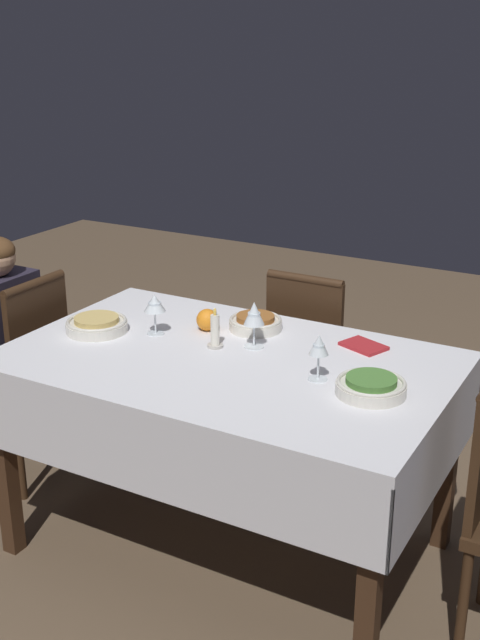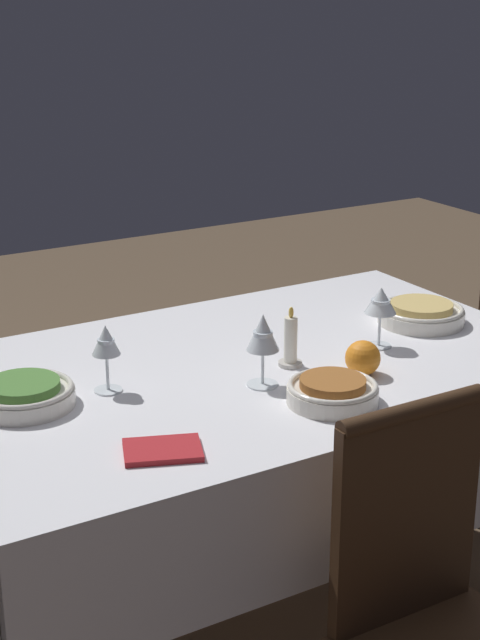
{
  "view_description": "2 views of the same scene",
  "coord_description": "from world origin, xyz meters",
  "px_view_note": "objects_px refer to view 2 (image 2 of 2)",
  "views": [
    {
      "loc": [
        -1.27,
        2.19,
        1.83
      ],
      "look_at": [
        -0.02,
        -0.05,
        0.89
      ],
      "focal_mm": 45.0,
      "sensor_mm": 36.0,
      "label": 1
    },
    {
      "loc": [
        -1.11,
        -1.85,
        1.63
      ],
      "look_at": [
        -0.06,
        -0.07,
        0.91
      ],
      "focal_mm": 55.0,
      "sensor_mm": 36.0,
      "label": 2
    }
  ],
  "objects_px": {
    "bowl_south": "(333,391)",
    "candle_centerpiece": "(291,344)",
    "dining_table": "(246,401)",
    "wine_glass_south": "(263,335)",
    "bowl_east": "(421,313)",
    "orange_fruit": "(363,358)",
    "wine_glass_east": "(381,303)",
    "wine_glass_west": "(106,343)",
    "bowl_west": "(23,394)",
    "napkin_red_folded": "(163,450)",
    "chair_south": "(436,620)"
  },
  "relations": [
    {
      "from": "orange_fruit",
      "to": "bowl_east",
      "type": "bearing_deg",
      "value": 30.54
    },
    {
      "from": "dining_table",
      "to": "wine_glass_east",
      "type": "height_order",
      "value": "wine_glass_east"
    },
    {
      "from": "bowl_east",
      "to": "orange_fruit",
      "type": "distance_m",
      "value": 0.41
    },
    {
      "from": "bowl_west",
      "to": "wine_glass_east",
      "type": "height_order",
      "value": "wine_glass_east"
    },
    {
      "from": "wine_glass_west",
      "to": "orange_fruit",
      "type": "height_order",
      "value": "wine_glass_west"
    },
    {
      "from": "wine_glass_south",
      "to": "wine_glass_east",
      "type": "bearing_deg",
      "value": 9.29
    },
    {
      "from": "wine_glass_south",
      "to": "candle_centerpiece",
      "type": "bearing_deg",
      "value": 29.61
    },
    {
      "from": "bowl_west",
      "to": "napkin_red_folded",
      "type": "relative_size",
      "value": 1.23
    },
    {
      "from": "dining_table",
      "to": "bowl_east",
      "type": "distance_m",
      "value": 0.56
    },
    {
      "from": "dining_table",
      "to": "candle_centerpiece",
      "type": "distance_m",
      "value": 0.18
    },
    {
      "from": "wine_glass_east",
      "to": "orange_fruit",
      "type": "bearing_deg",
      "value": -139.51
    },
    {
      "from": "bowl_south",
      "to": "wine_glass_west",
      "type": "bearing_deg",
      "value": 141.9
    },
    {
      "from": "dining_table",
      "to": "wine_glass_east",
      "type": "xyz_separation_m",
      "value": [
        0.34,
        -0.07,
        0.21
      ]
    },
    {
      "from": "wine_glass_west",
      "to": "napkin_red_folded",
      "type": "relative_size",
      "value": 0.87
    },
    {
      "from": "bowl_south",
      "to": "napkin_red_folded",
      "type": "relative_size",
      "value": 1.11
    },
    {
      "from": "bowl_south",
      "to": "wine_glass_south",
      "type": "xyz_separation_m",
      "value": [
        -0.08,
        0.16,
        0.09
      ]
    },
    {
      "from": "dining_table",
      "to": "bowl_east",
      "type": "relative_size",
      "value": 6.65
    },
    {
      "from": "bowl_south",
      "to": "candle_centerpiece",
      "type": "height_order",
      "value": "candle_centerpiece"
    },
    {
      "from": "bowl_east",
      "to": "orange_fruit",
      "type": "bearing_deg",
      "value": -149.46
    },
    {
      "from": "bowl_east",
      "to": "candle_centerpiece",
      "type": "relative_size",
      "value": 1.56
    },
    {
      "from": "dining_table",
      "to": "wine_glass_south",
      "type": "relative_size",
      "value": 9.0
    },
    {
      "from": "wine_glass_south",
      "to": "candle_centerpiece",
      "type": "xyz_separation_m",
      "value": [
        0.12,
        0.07,
        -0.07
      ]
    },
    {
      "from": "orange_fruit",
      "to": "bowl_south",
      "type": "bearing_deg",
      "value": -148.24
    },
    {
      "from": "wine_glass_west",
      "to": "wine_glass_south",
      "type": "xyz_separation_m",
      "value": [
        0.31,
        -0.15,
        0.01
      ]
    },
    {
      "from": "wine_glass_west",
      "to": "candle_centerpiece",
      "type": "xyz_separation_m",
      "value": [
        0.43,
        -0.08,
        -0.06
      ]
    },
    {
      "from": "bowl_east",
      "to": "napkin_red_folded",
      "type": "xyz_separation_m",
      "value": [
        -0.93,
        -0.33,
        -0.02
      ]
    },
    {
      "from": "candle_centerpiece",
      "to": "bowl_south",
      "type": "bearing_deg",
      "value": -100.24
    },
    {
      "from": "bowl_west",
      "to": "orange_fruit",
      "type": "relative_size",
      "value": 2.67
    },
    {
      "from": "dining_table",
      "to": "wine_glass_west",
      "type": "distance_m",
      "value": 0.4
    },
    {
      "from": "wine_glass_south",
      "to": "napkin_red_folded",
      "type": "bearing_deg",
      "value": -151.63
    },
    {
      "from": "dining_table",
      "to": "orange_fruit",
      "type": "height_order",
      "value": "orange_fruit"
    },
    {
      "from": "napkin_red_folded",
      "to": "wine_glass_west",
      "type": "bearing_deg",
      "value": 84.78
    },
    {
      "from": "wine_glass_east",
      "to": "bowl_south",
      "type": "bearing_deg",
      "value": -143.71
    },
    {
      "from": "bowl_south",
      "to": "napkin_red_folded",
      "type": "height_order",
      "value": "bowl_south"
    },
    {
      "from": "bowl_west",
      "to": "bowl_south",
      "type": "distance_m",
      "value": 0.66
    },
    {
      "from": "chair_south",
      "to": "napkin_red_folded",
      "type": "height_order",
      "value": "chair_south"
    },
    {
      "from": "chair_south",
      "to": "candle_centerpiece",
      "type": "relative_size",
      "value": 6.2
    },
    {
      "from": "bowl_west",
      "to": "candle_centerpiece",
      "type": "relative_size",
      "value": 1.5
    },
    {
      "from": "bowl_south",
      "to": "candle_centerpiece",
      "type": "bearing_deg",
      "value": 79.76
    },
    {
      "from": "wine_glass_south",
      "to": "candle_centerpiece",
      "type": "distance_m",
      "value": 0.15
    },
    {
      "from": "bowl_west",
      "to": "wine_glass_south",
      "type": "bearing_deg",
      "value": -18.4
    },
    {
      "from": "chair_south",
      "to": "bowl_west",
      "type": "xyz_separation_m",
      "value": [
        -0.52,
        0.74,
        0.3
      ]
    },
    {
      "from": "wine_glass_west",
      "to": "orange_fruit",
      "type": "xyz_separation_m",
      "value": [
        0.54,
        -0.21,
        -0.07
      ]
    },
    {
      "from": "dining_table",
      "to": "candle_centerpiece",
      "type": "relative_size",
      "value": 10.38
    },
    {
      "from": "bowl_south",
      "to": "candle_centerpiece",
      "type": "distance_m",
      "value": 0.23
    },
    {
      "from": "wine_glass_south",
      "to": "napkin_red_folded",
      "type": "distance_m",
      "value": 0.4
    },
    {
      "from": "wine_glass_west",
      "to": "bowl_east",
      "type": "height_order",
      "value": "wine_glass_west"
    },
    {
      "from": "chair_south",
      "to": "bowl_east",
      "type": "relative_size",
      "value": 3.97
    },
    {
      "from": "candle_centerpiece",
      "to": "bowl_east",
      "type": "bearing_deg",
      "value": 9.43
    },
    {
      "from": "wine_glass_east",
      "to": "bowl_east",
      "type": "bearing_deg",
      "value": 21.91
    }
  ]
}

